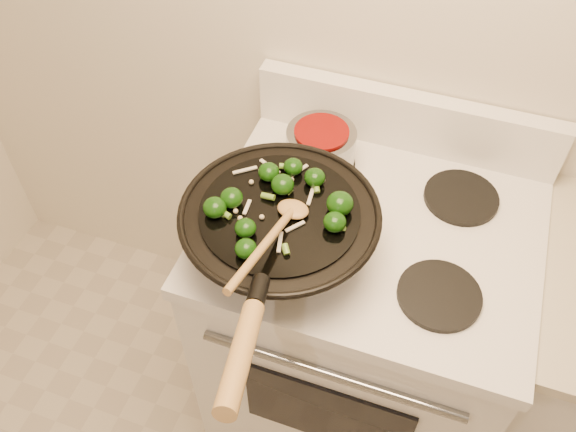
% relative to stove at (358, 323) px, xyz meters
% --- Properties ---
extents(stove, '(0.78, 0.67, 1.08)m').
position_rel_stove_xyz_m(stove, '(0.00, 0.00, 0.00)').
color(stove, white).
rests_on(stove, ground).
extents(wok, '(0.43, 0.71, 0.26)m').
position_rel_stove_xyz_m(wok, '(-0.18, -0.16, 0.54)').
color(wok, black).
rests_on(wok, stove).
extents(stirfry, '(0.29, 0.30, 0.05)m').
position_rel_stove_xyz_m(stirfry, '(-0.18, -0.14, 0.61)').
color(stirfry, '#103608').
rests_on(stirfry, wok).
extents(wooden_spoon, '(0.07, 0.31, 0.09)m').
position_rel_stove_xyz_m(wooden_spoon, '(-0.16, -0.23, 0.62)').
color(wooden_spoon, '#A67B41').
rests_on(wooden_spoon, wok).
extents(saucepan, '(0.17, 0.27, 0.10)m').
position_rel_stove_xyz_m(saucepan, '(-0.18, 0.15, 0.51)').
color(saucepan, gray).
rests_on(saucepan, stove).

